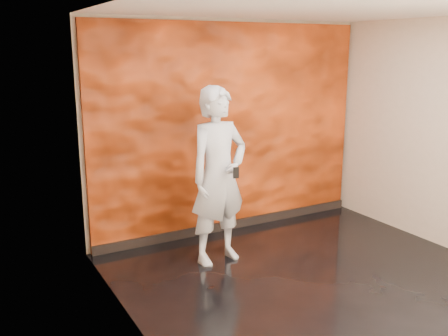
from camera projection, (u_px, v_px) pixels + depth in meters
room at (330, 155)px, 4.94m from camera, size 4.02×4.02×2.81m
feature_wall at (232, 129)px, 6.61m from camera, size 3.90×0.06×2.75m
baseboard at (233, 224)px, 6.89m from camera, size 3.90×0.04×0.12m
man at (219, 176)px, 5.65m from camera, size 0.80×0.59×2.03m
phone at (236, 173)px, 5.39m from camera, size 0.07×0.02×0.12m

